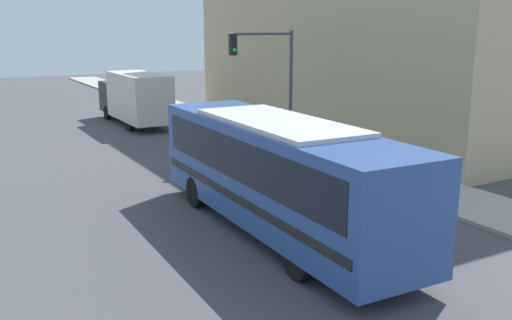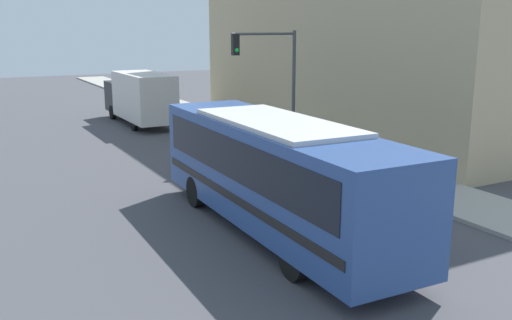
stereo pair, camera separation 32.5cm
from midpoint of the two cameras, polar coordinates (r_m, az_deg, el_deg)
name	(u,v)px [view 2 (the right image)]	position (r m, az deg, el deg)	size (l,w,h in m)	color
ground_plane	(310,232)	(16.90, 6.00, -7.15)	(120.00, 120.00, 0.00)	#47474C
sidewalk	(214,119)	(36.75, -3.93, 4.11)	(3.05, 70.00, 0.13)	#A8A399
building_facade	(346,14)	(32.17, 9.33, 14.18)	(6.00, 22.97, 13.00)	tan
city_bus	(275,168)	(16.21, 2.54, -0.84)	(2.89, 10.89, 3.33)	#2D4C8C
delivery_truck	(140,96)	(35.50, -11.31, 6.25)	(2.27, 8.10, 3.17)	silver
fire_hydrant	(365,167)	(22.64, 11.23, -0.74)	(0.28, 0.37, 0.74)	gold
traffic_light_pole	(273,70)	(26.02, 2.12, 8.96)	(3.28, 0.35, 5.56)	#47474C
parking_meter	(283,129)	(27.40, 3.08, 3.14)	(0.14, 0.14, 1.40)	#47474C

